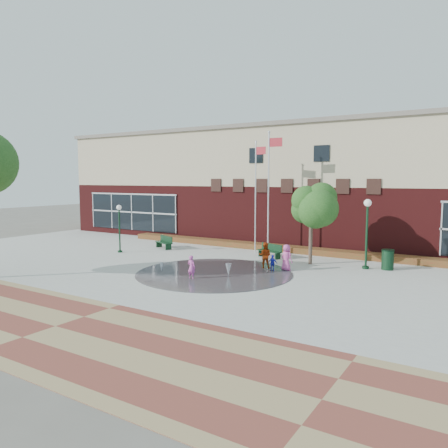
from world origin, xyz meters
The scene contains 20 objects.
ground centered at (0.00, 0.00, 0.00)m, with size 120.00×120.00×0.00m, color #666056.
plaza_concrete centered at (0.00, 4.00, 0.00)m, with size 46.00×18.00×0.01m, color #A8A8A0.
paver_band centered at (0.00, -7.00, 0.00)m, with size 46.00×6.00×0.01m, color brown.
splash_pad centered at (0.00, 3.00, 0.00)m, with size 8.40×8.40×0.01m, color #383A3D.
library_building centered at (0.00, 17.48, 4.64)m, with size 44.40×10.40×9.20m.
flower_bed centered at (0.00, 11.60, 0.00)m, with size 26.00×1.20×0.40m, color maroon.
flagpole_left centered at (-1.20, 10.05, 4.25)m, with size 0.89×0.23×7.63m.
flagpole_right centered at (-0.07, 9.76, 4.58)m, with size 1.01×0.17×8.20m.
lamp_left centered at (-9.24, 5.22, 2.05)m, with size 0.35×0.35×3.31m.
lamp_right centered at (6.62, 8.52, 2.46)m, with size 0.42×0.42×3.96m.
bench_left centered at (-7.77, 8.15, 0.30)m, with size 1.89×1.21×0.92m.
bench_mid centered at (0.46, 8.82, 0.29)m, with size 1.86×1.06×0.90m.
trash_can centered at (7.71, 8.94, 0.59)m, with size 0.70×0.70×1.16m.
tree_mid centered at (3.46, 8.19, 3.84)m, with size 3.12×3.12×5.27m.
water_jet_a centered at (0.98, 2.87, 0.00)m, with size 0.33×0.33×0.64m, color white.
water_jet_b centered at (-2.70, 1.84, 0.00)m, with size 0.22×0.22×0.50m, color white.
child_splash centered at (-0.26, 1.30, 0.61)m, with size 0.45×0.29×1.22m, color #C74BA5.
adult_red centered at (1.70, 5.68, 0.75)m, with size 0.73×0.57×1.50m, color #AF360D.
adult_pink centered at (3.00, 5.73, 0.74)m, with size 0.72×0.47×1.47m, color #CC4D9B.
child_blue centered at (2.46, 5.10, 0.47)m, with size 0.55×0.23×0.93m, color #1F26BB.
Camera 1 is at (12.64, -16.30, 5.07)m, focal length 35.00 mm.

